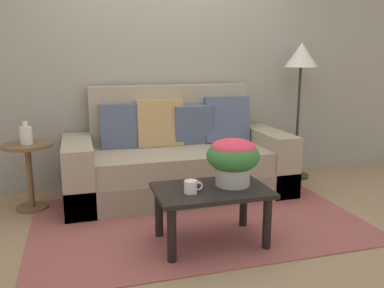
{
  "coord_description": "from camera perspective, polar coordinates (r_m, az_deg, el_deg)",
  "views": [
    {
      "loc": [
        -0.94,
        -2.96,
        1.36
      ],
      "look_at": [
        -0.01,
        0.23,
        0.64
      ],
      "focal_mm": 37.65,
      "sensor_mm": 36.0,
      "label": 1
    }
  ],
  "objects": [
    {
      "name": "snack_bowl",
      "position": [
        2.95,
        0.13,
        -5.53
      ],
      "size": [
        0.12,
        0.12,
        0.06
      ],
      "color": "#B2382D",
      "rests_on": "coffee_table"
    },
    {
      "name": "floor_lamp",
      "position": [
        4.65,
        15.15,
        10.52
      ],
      "size": [
        0.36,
        0.36,
        1.52
      ],
      "color": "#2D2823",
      "rests_on": "ground"
    },
    {
      "name": "side_table",
      "position": [
        3.89,
        -22.11,
        -2.69
      ],
      "size": [
        0.44,
        0.44,
        0.61
      ],
      "color": "brown",
      "rests_on": "ground"
    },
    {
      "name": "potted_plant",
      "position": [
        2.97,
        5.83,
        -1.83
      ],
      "size": [
        0.39,
        0.39,
        0.35
      ],
      "color": "#B7B2A8",
      "rests_on": "coffee_table"
    },
    {
      "name": "couch",
      "position": [
        4.06,
        -2.03,
        -2.36
      ],
      "size": [
        2.2,
        0.92,
        1.08
      ],
      "color": "gray",
      "rests_on": "ground"
    },
    {
      "name": "coffee_mug",
      "position": [
        2.83,
        -0.13,
        -6.09
      ],
      "size": [
        0.14,
        0.09,
        0.09
      ],
      "color": "white",
      "rests_on": "coffee_table"
    },
    {
      "name": "table_vase",
      "position": [
        3.82,
        -22.45,
        1.2
      ],
      "size": [
        0.1,
        0.1,
        0.2
      ],
      "color": "silver",
      "rests_on": "side_table"
    },
    {
      "name": "coffee_table",
      "position": [
        2.97,
        2.76,
        -7.75
      ],
      "size": [
        0.82,
        0.54,
        0.43
      ],
      "color": "black",
      "rests_on": "ground"
    },
    {
      "name": "wall_back",
      "position": [
        4.4,
        -4.02,
        12.41
      ],
      "size": [
        6.4,
        0.12,
        2.75
      ],
      "primitive_type": "cube",
      "color": "gray",
      "rests_on": "ground"
    },
    {
      "name": "area_rug",
      "position": [
        3.48,
        0.75,
        -10.72
      ],
      "size": [
        2.7,
        1.7,
        0.01
      ],
      "primitive_type": "cube",
      "color": "#994C47",
      "rests_on": "ground"
    },
    {
      "name": "ground_plane",
      "position": [
        3.39,
        1.25,
        -11.43
      ],
      "size": [
        14.0,
        14.0,
        0.0
      ],
      "primitive_type": "plane",
      "color": "#997A56"
    }
  ]
}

